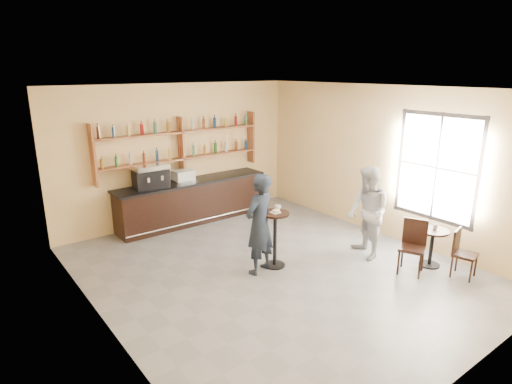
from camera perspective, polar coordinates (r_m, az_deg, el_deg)
floor at (r=7.89m, az=2.41°, el=-10.31°), size 7.00×7.00×0.00m
ceiling at (r=7.07m, az=2.73°, el=13.59°), size 7.00×7.00×0.00m
wall_back at (r=10.18m, az=-10.21°, el=5.07°), size 7.00×0.00×7.00m
wall_front at (r=5.29m, az=27.86°, el=-7.07°), size 7.00×0.00×7.00m
wall_left at (r=5.94m, az=-20.30°, el=-3.69°), size 0.00×7.00×7.00m
wall_right at (r=9.48m, az=16.66°, el=3.83°), size 0.00×7.00×7.00m
window_pane at (r=8.82m, az=22.95°, el=3.00°), size 0.00×2.00×2.00m
window_frame at (r=8.82m, az=22.93°, el=3.00°), size 0.04×1.70×2.10m
shelf_unit at (r=10.03m, az=-9.93°, el=6.14°), size 4.00×0.26×1.40m
liquor_bottles at (r=10.00m, az=-9.97°, el=7.10°), size 3.68×0.10×1.00m
bar_counter at (r=10.20m, az=-8.44°, el=-1.20°), size 3.70×0.72×1.00m
espresso_machine at (r=9.57m, az=-13.86°, el=2.07°), size 0.77×0.54×0.52m
pastry_case at (r=9.93m, az=-9.67°, el=2.09°), size 0.49×0.41×0.27m
pedestal_table at (r=7.82m, az=2.54°, el=-6.36°), size 0.63×0.63×1.04m
napkin at (r=7.64m, az=2.59°, el=-2.73°), size 0.17×0.17×0.00m
donut at (r=7.63m, az=2.70°, el=-2.54°), size 0.15×0.15×0.05m
cup_pedestal at (r=7.78m, az=2.91°, el=-2.03°), size 0.14×0.14×0.09m
man_main at (r=7.46m, az=0.46°, el=-4.32°), size 0.75×0.59×1.81m
cafe_table at (r=8.53m, az=22.32°, el=-6.88°), size 0.72×0.72×0.71m
cup_cafe at (r=8.43m, az=22.79°, el=-4.27°), size 0.11×0.11×0.09m
chair_west at (r=8.06m, az=20.09°, el=-6.99°), size 0.55×0.55×0.96m
chair_south at (r=8.29m, az=26.12°, el=-7.46°), size 0.44×0.44×0.85m
patron_second at (r=8.36m, az=14.66°, el=-2.71°), size 0.94×1.05×1.77m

